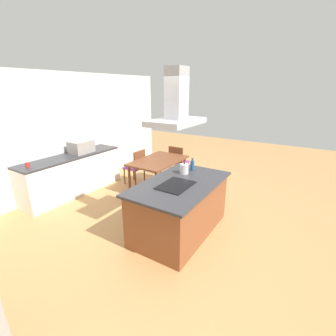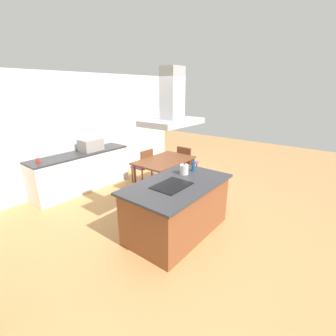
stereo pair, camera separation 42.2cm
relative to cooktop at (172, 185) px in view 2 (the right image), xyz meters
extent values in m
plane|color=tan|center=(0.16, 1.50, -0.91)|extent=(16.00, 16.00, 0.00)
cube|color=silver|center=(0.16, 3.25, 0.44)|extent=(7.20, 0.10, 2.70)
cube|color=brown|center=(0.16, 0.00, -0.48)|extent=(1.73, 0.98, 0.86)
cube|color=#333338|center=(0.16, 0.00, -0.03)|extent=(1.83, 1.08, 0.04)
cube|color=black|center=(0.00, 0.00, 0.00)|extent=(0.60, 0.44, 0.01)
cylinder|color=silver|center=(0.56, 0.15, 0.08)|extent=(0.15, 0.15, 0.18)
sphere|color=black|center=(0.56, 0.15, 0.18)|extent=(0.03, 0.03, 0.03)
cone|color=silver|center=(0.65, 0.15, 0.09)|extent=(0.06, 0.03, 0.04)
cylinder|color=navy|center=(0.80, 0.11, 0.08)|extent=(0.07, 0.07, 0.18)
cylinder|color=navy|center=(0.80, 0.11, 0.19)|extent=(0.03, 0.03, 0.04)
cylinder|color=black|center=(0.80, 0.11, 0.22)|extent=(0.03, 0.03, 0.01)
cube|color=white|center=(0.22, 2.88, -0.48)|extent=(2.36, 0.62, 0.86)
cube|color=#333338|center=(0.22, 2.88, -0.03)|extent=(2.36, 0.62, 0.04)
cube|color=#9E9993|center=(0.53, 2.88, 0.13)|extent=(0.50, 0.38, 0.28)
cylinder|color=red|center=(-0.74, 2.87, 0.04)|extent=(0.08, 0.08, 0.09)
cube|color=brown|center=(1.42, 1.30, -0.18)|extent=(1.40, 0.90, 0.04)
cylinder|color=brown|center=(0.80, 0.93, -0.55)|extent=(0.06, 0.06, 0.71)
cylinder|color=brown|center=(2.04, 0.93, -0.55)|extent=(0.06, 0.06, 0.71)
cylinder|color=brown|center=(0.80, 1.67, -0.55)|extent=(0.06, 0.06, 0.71)
cylinder|color=brown|center=(2.04, 1.67, -0.55)|extent=(0.06, 0.06, 0.71)
cube|color=purple|center=(2.42, 1.30, -0.48)|extent=(0.42, 0.42, 0.04)
cube|color=brown|center=(2.23, 1.30, -0.24)|extent=(0.04, 0.42, 0.44)
cylinder|color=brown|center=(2.60, 1.48, -0.70)|extent=(0.04, 0.04, 0.41)
cylinder|color=brown|center=(2.60, 1.12, -0.70)|extent=(0.04, 0.04, 0.41)
cylinder|color=brown|center=(2.24, 1.48, -0.70)|extent=(0.04, 0.04, 0.41)
cylinder|color=brown|center=(2.24, 1.12, -0.70)|extent=(0.04, 0.04, 0.41)
cube|color=purple|center=(1.42, 2.05, -0.48)|extent=(0.42, 0.42, 0.04)
cube|color=brown|center=(1.42, 1.86, -0.24)|extent=(0.42, 0.04, 0.44)
cylinder|color=brown|center=(1.24, 2.23, -0.70)|extent=(0.04, 0.04, 0.41)
cylinder|color=brown|center=(1.60, 2.23, -0.70)|extent=(0.04, 0.04, 0.41)
cylinder|color=brown|center=(1.24, 1.87, -0.70)|extent=(0.04, 0.04, 0.41)
cylinder|color=brown|center=(1.60, 1.87, -0.70)|extent=(0.04, 0.04, 0.41)
cube|color=#ADADB2|center=(0.00, 0.00, 0.98)|extent=(0.90, 0.55, 0.08)
cube|color=#ADADB2|center=(0.00, 0.00, 1.37)|extent=(0.28, 0.24, 0.70)
camera|label=1|loc=(-2.97, -1.73, 1.45)|focal=25.41mm
camera|label=2|loc=(-2.73, -2.08, 1.45)|focal=25.41mm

